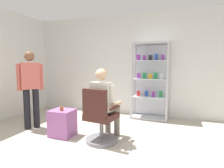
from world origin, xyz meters
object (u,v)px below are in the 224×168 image
Objects in this scene: seated_shopkeeper at (105,101)px; standing_customer at (31,85)px; storage_crate at (62,123)px; office_chair at (100,121)px; tea_glass at (62,109)px; display_cabinet_main at (150,80)px.

standing_customer is (-1.70, 0.07, 0.22)m from seated_shopkeeper.
seated_shopkeeper is at bearing 6.39° from storage_crate.
office_chair reaches higher than tea_glass.
storage_crate is at bearing -173.61° from seated_shopkeeper.
office_chair is 0.74× the size of seated_shopkeeper.
display_cabinet_main is at bearing 71.82° from seated_shopkeeper.
display_cabinet_main is at bearing 72.58° from office_chair.
seated_shopkeeper is 15.49× the size of tea_glass.
office_chair is at bearing -0.74° from tea_glass.
office_chair reaches higher than storage_crate.
display_cabinet_main reaches higher than tea_glass.
standing_customer is (-0.90, 0.22, 0.39)m from tea_glass.
display_cabinet_main is 1.82m from seated_shopkeeper.
tea_glass is at bearing -13.61° from standing_customer.
seated_shopkeeper is at bearing 10.75° from tea_glass.
seated_shopkeeper is 2.56× the size of storage_crate.
standing_customer reaches higher than office_chair.
display_cabinet_main is 1.47× the size of seated_shopkeeper.
standing_customer is (-2.26, -1.64, -0.03)m from display_cabinet_main.
office_chair is 1.91× the size of storage_crate.
seated_shopkeeper is (0.03, 0.16, 0.32)m from office_chair.
display_cabinet_main reaches higher than seated_shopkeeper.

